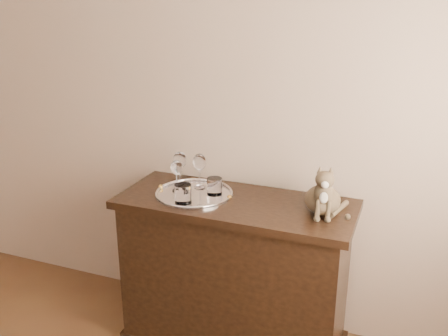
# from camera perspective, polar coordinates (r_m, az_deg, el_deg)

# --- Properties ---
(wall_back) EXTENTS (4.00, 0.10, 2.70)m
(wall_back) POSITION_cam_1_polar(r_m,az_deg,el_deg) (2.89, -7.80, 9.44)
(wall_back) COLOR #BFA68F
(wall_back) RESTS_ON ground
(sideboard) EXTENTS (1.20, 0.50, 0.85)m
(sideboard) POSITION_cam_1_polar(r_m,az_deg,el_deg) (2.71, 1.24, -12.07)
(sideboard) COLOR black
(sideboard) RESTS_ON ground
(tray) EXTENTS (0.40, 0.40, 0.01)m
(tray) POSITION_cam_1_polar(r_m,az_deg,el_deg) (2.58, -3.42, -3.03)
(tray) COLOR silver
(tray) RESTS_ON sideboard
(wine_glass_a) EXTENTS (0.07, 0.07, 0.19)m
(wine_glass_a) POSITION_cam_1_polar(r_m,az_deg,el_deg) (2.66, -5.05, -0.10)
(wine_glass_a) COLOR silver
(wine_glass_a) RESTS_ON tray
(wine_glass_b) EXTENTS (0.07, 0.07, 0.19)m
(wine_glass_b) POSITION_cam_1_polar(r_m,az_deg,el_deg) (2.63, -2.82, -0.33)
(wine_glass_b) COLOR silver
(wine_glass_b) RESTS_ON tray
(wine_glass_c) EXTENTS (0.06, 0.06, 0.17)m
(wine_glass_c) POSITION_cam_1_polar(r_m,az_deg,el_deg) (2.60, -5.41, -0.86)
(wine_glass_c) COLOR white
(wine_glass_c) RESTS_ON tray
(tumbler_b) EXTENTS (0.08, 0.08, 0.09)m
(tumbler_b) POSITION_cam_1_polar(r_m,az_deg,el_deg) (2.46, -4.70, -2.96)
(tumbler_b) COLOR silver
(tumbler_b) RESTS_ON tray
(tumbler_c) EXTENTS (0.08, 0.08, 0.09)m
(tumbler_c) POSITION_cam_1_polar(r_m,az_deg,el_deg) (2.55, -1.09, -2.11)
(tumbler_c) COLOR white
(tumbler_c) RESTS_ON tray
(cat) EXTENTS (0.30, 0.29, 0.26)m
(cat) POSITION_cam_1_polar(r_m,az_deg,el_deg) (2.38, 11.29, -2.13)
(cat) COLOR brown
(cat) RESTS_ON sideboard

